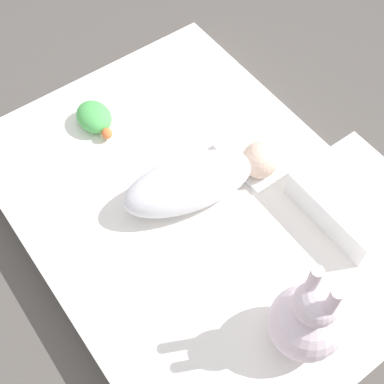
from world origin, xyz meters
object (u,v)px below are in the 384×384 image
object	(u,v)px
swaddled_baby	(198,180)
turtle_plush	(95,117)
bunny_plush	(307,320)
pillow	(356,196)

from	to	relation	value
swaddled_baby	turtle_plush	size ratio (longest dim) A/B	3.03
bunny_plush	swaddled_baby	bearing A→B (deg)	174.53
pillow	turtle_plush	size ratio (longest dim) A/B	1.89
swaddled_baby	pillow	bearing A→B (deg)	-27.70
bunny_plush	turtle_plush	xyz separation A→B (m)	(-1.04, -0.07, -0.09)
bunny_plush	turtle_plush	bearing A→B (deg)	-176.08
pillow	bunny_plush	world-z (taller)	bunny_plush
swaddled_baby	bunny_plush	distance (m)	0.58
swaddled_baby	pillow	world-z (taller)	swaddled_baby
bunny_plush	turtle_plush	distance (m)	1.04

